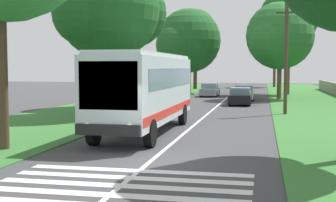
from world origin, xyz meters
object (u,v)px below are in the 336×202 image
roadside_tree_left_3 (130,15)px  roadside_tree_right_3 (287,20)px  roadside_tree_left_4 (195,31)px  trailing_car_0 (240,97)px  trailing_car_2 (210,90)px  coach_bus (146,88)px  roadside_tree_right_0 (279,38)px  utility_pole (286,57)px  roadside_tree_left_2 (106,11)px  roadside_tree_left_0 (188,43)px  trailing_car_1 (244,93)px  roadside_tree_right_4 (274,34)px

roadside_tree_left_3 → roadside_tree_right_3: (19.90, -12.66, 1.33)m
roadside_tree_left_4 → roadside_tree_left_3: bearing=179.3°
trailing_car_0 → trailing_car_2: same height
coach_bus → roadside_tree_right_0: 26.63m
roadside_tree_left_3 → utility_pole: 12.50m
coach_bus → roadside_tree_left_2: size_ratio=1.11×
roadside_tree_right_3 → roadside_tree_left_0: bearing=89.4°
roadside_tree_left_3 → roadside_tree_left_4: roadside_tree_left_4 is taller
trailing_car_1 → roadside_tree_left_0: bearing=34.5°
trailing_car_0 → roadside_tree_left_4: roadside_tree_left_4 is taller
roadside_tree_left_3 → roadside_tree_right_3: 23.62m
roadside_tree_left_4 → roadside_tree_right_4: roadside_tree_left_4 is taller
roadside_tree_right_4 → utility_pole: bearing=179.9°
trailing_car_0 → trailing_car_1: same height
utility_pole → roadside_tree_left_2: bearing=104.8°
trailing_car_1 → roadside_tree_left_2: roadside_tree_left_2 is taller
coach_bus → roadside_tree_left_4: 45.73m
roadside_tree_left_3 → roadside_tree_right_4: size_ratio=0.89×
roadside_tree_left_3 → roadside_tree_left_4: size_ratio=0.87×
roadside_tree_right_4 → trailing_car_0: bearing=174.8°
trailing_car_0 → roadside_tree_left_0: bearing=23.8°
trailing_car_0 → trailing_car_2: bearing=19.3°
roadside_tree_left_0 → roadside_tree_right_3: roadside_tree_right_3 is taller
roadside_tree_left_0 → roadside_tree_right_0: size_ratio=1.06×
roadside_tree_left_2 → trailing_car_2: bearing=-11.3°
coach_bus → trailing_car_0: coach_bus is taller
roadside_tree_left_3 → roadside_tree_right_0: (11.90, -11.50, -1.14)m
roadside_tree_left_0 → roadside_tree_right_3: size_ratio=0.84×
roadside_tree_left_3 → roadside_tree_left_4: (31.54, -0.39, 1.23)m
trailing_car_0 → roadside_tree_right_3: size_ratio=0.36×
roadside_tree_left_3 → trailing_car_1: bearing=-40.8°
trailing_car_1 → roadside_tree_left_3: 14.34m
coach_bus → roadside_tree_left_4: bearing=5.5°
coach_bus → roadside_tree_left_2: bearing=31.7°
roadside_tree_left_0 → roadside_tree_left_4: size_ratio=0.88×
trailing_car_2 → roadside_tree_left_4: (16.71, 4.13, 7.70)m
roadside_tree_right_0 → roadside_tree_right_4: size_ratio=0.84×
coach_bus → roadside_tree_left_0: bearing=5.9°
trailing_car_0 → roadside_tree_right_0: 9.97m
roadside_tree_left_2 → utility_pole: bearing=-75.2°
trailing_car_0 → roadside_tree_left_2: bearing=142.8°
roadside_tree_left_0 → trailing_car_2: bearing=-147.9°
trailing_car_2 → utility_pole: (-18.24, -7.03, 3.12)m
coach_bus → trailing_car_1: coach_bus is taller
roadside_tree_left_3 → coach_bus: bearing=-160.9°
trailing_car_0 → roadside_tree_left_4: bearing=16.0°
roadside_tree_left_4 → trailing_car_2: bearing=-166.1°
coach_bus → trailing_car_2: 28.42m
roadside_tree_left_2 → roadside_tree_right_0: size_ratio=1.07×
roadside_tree_left_2 → roadside_tree_right_4: (47.26, -11.33, 1.65)m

